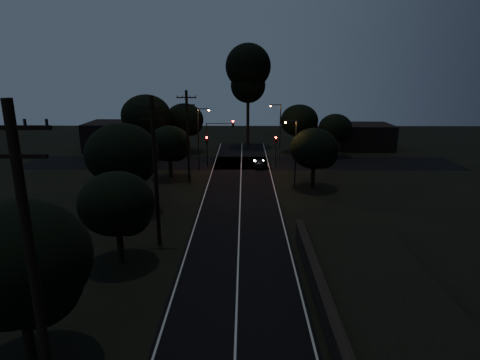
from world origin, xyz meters
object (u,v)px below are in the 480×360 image
object	(u,v)px
tall_pine	(248,73)
utility_pole_mid	(155,170)
streetlight_c	(294,149)
streetlight_b	(279,128)
streetlight_a	(200,135)
utility_pole_far	(188,135)
signal_right	(276,146)
signal_left	(207,146)
car	(259,163)
utility_pole_near	(36,289)
signal_mast	(219,134)

from	to	relation	value
tall_pine	utility_pole_mid	bearing A→B (deg)	-99.93
utility_pole_mid	streetlight_c	xyz separation A→B (m)	(11.83, 15.00, -1.39)
tall_pine	streetlight_b	distance (m)	14.00
streetlight_a	utility_pole_far	bearing A→B (deg)	-96.59
signal_right	tall_pine	bearing A→B (deg)	103.49
signal_left	streetlight_c	bearing A→B (deg)	-43.76
streetlight_b	streetlight_c	xyz separation A→B (m)	(0.52, -14.00, -0.29)
utility_pole_far	streetlight_b	distance (m)	16.51
signal_right	car	distance (m)	3.21
streetlight_a	utility_pole_mid	bearing A→B (deg)	-91.73
signal_right	utility_pole_near	bearing A→B (deg)	-104.17
signal_right	signal_mast	distance (m)	7.66
signal_mast	streetlight_a	distance (m)	3.13
utility_pole_far	streetlight_b	world-z (taller)	utility_pole_far
utility_pole_near	utility_pole_far	world-z (taller)	utility_pole_near
signal_left	streetlight_a	bearing A→B (deg)	-109.59
utility_pole_mid	streetlight_c	world-z (taller)	utility_pole_mid
utility_pole_far	streetlight_c	xyz separation A→B (m)	(11.83, -2.00, -1.13)
signal_right	streetlight_a	distance (m)	10.26
utility_pole_far	tall_pine	distance (m)	24.95
signal_left	signal_mast	bearing A→B (deg)	0.13
utility_pole_mid	streetlight_b	distance (m)	31.15
signal_mast	streetlight_a	world-z (taller)	streetlight_a
tall_pine	signal_right	distance (m)	18.03
signal_mast	streetlight_a	size ratio (longest dim) A/B	0.78
signal_right	car	size ratio (longest dim) A/B	1.22
signal_left	utility_pole_mid	bearing A→B (deg)	-93.21
signal_right	streetlight_a	bearing A→B (deg)	-168.66
utility_pole_far	streetlight_a	size ratio (longest dim) A/B	1.31
signal_mast	car	size ratio (longest dim) A/B	1.86
signal_right	streetlight_a	xyz separation A→B (m)	(-9.91, -1.99, 1.80)
signal_right	streetlight_b	xyz separation A→B (m)	(0.71, 4.01, 1.80)
signal_left	car	size ratio (longest dim) A/B	1.22
signal_mast	streetlight_c	distance (m)	13.28
signal_left	streetlight_b	distance (m)	10.84
tall_pine	signal_mast	distance (m)	17.36
streetlight_a	signal_left	bearing A→B (deg)	70.41
streetlight_b	streetlight_c	bearing A→B (deg)	-87.86
signal_right	streetlight_b	distance (m)	4.45
signal_right	signal_mast	world-z (taller)	signal_mast
tall_pine	streetlight_c	size ratio (longest dim) A/B	2.24
tall_pine	streetlight_c	distance (m)	26.63
utility_pole_mid	streetlight_a	bearing A→B (deg)	88.27
signal_left	signal_mast	world-z (taller)	signal_mast
signal_left	utility_pole_far	bearing A→B (deg)	-99.94
utility_pole_far	tall_pine	world-z (taller)	tall_pine
tall_pine	streetlight_a	bearing A→B (deg)	-110.36
utility_pole_near	car	distance (m)	42.52
tall_pine	signal_left	distance (m)	18.53
utility_pole_mid	streetlight_b	bearing A→B (deg)	68.70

